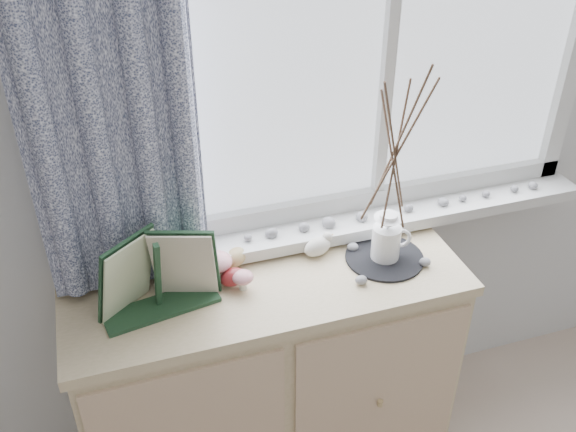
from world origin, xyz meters
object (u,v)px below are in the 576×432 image
object	(u,v)px
toadstool_cluster	(223,267)
twig_pitcher	(396,149)
botanical_book	(158,279)
sideboard	(270,381)

from	to	relation	value
toadstool_cluster	twig_pitcher	distance (m)	0.60
botanical_book	twig_pitcher	world-z (taller)	twig_pitcher
botanical_book	twig_pitcher	size ratio (longest dim) A/B	0.56
botanical_book	toadstool_cluster	bearing A→B (deg)	16.68
botanical_book	toadstool_cluster	size ratio (longest dim) A/B	2.53
toadstool_cluster	botanical_book	bearing A→B (deg)	-153.41
toadstool_cluster	twig_pitcher	xyz separation A→B (m)	(0.50, -0.05, 0.33)
sideboard	twig_pitcher	world-z (taller)	twig_pitcher
sideboard	toadstool_cluster	xyz separation A→B (m)	(-0.12, 0.04, 0.48)
botanical_book	toadstool_cluster	world-z (taller)	botanical_book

